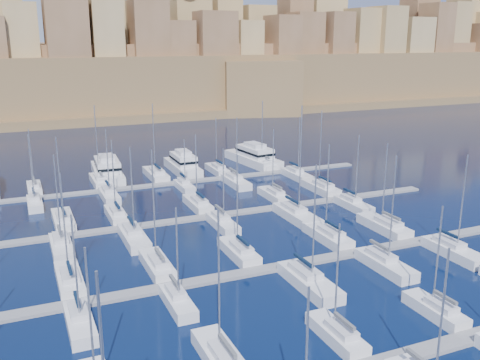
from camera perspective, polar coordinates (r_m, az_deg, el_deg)
name	(u,v)px	position (r m, az deg, el deg)	size (l,w,h in m)	color
ground	(234,238)	(78.29, -0.69, -6.22)	(600.00, 600.00, 0.00)	black
pontoon_mid_near	(270,268)	(68.15, 3.24, -9.40)	(84.00, 2.00, 0.40)	slate
pontoon_mid_far	(210,216)	(86.99, -3.22, -3.90)	(84.00, 2.00, 0.40)	slate
pontoon_far	(172,183)	(107.05, -7.28, -0.37)	(84.00, 2.00, 0.40)	slate
sailboat_2	(222,358)	(49.99, -1.92, -18.47)	(2.76, 9.21, 14.79)	silver
sailboat_3	(337,334)	(54.18, 10.31, -15.89)	(2.38, 7.94, 12.12)	silver
sailboat_4	(436,310)	(61.02, 20.16, -12.89)	(2.34, 7.81, 12.30)	silver
sailboat_13	(70,279)	(66.99, -17.72, -10.08)	(2.75, 9.16, 13.86)	silver
sailboat_14	(157,265)	(68.42, -8.80, -8.95)	(2.71, 9.02, 15.66)	silver
sailboat_15	(239,251)	(71.70, -0.11, -7.63)	(2.73, 9.10, 14.01)	silver
sailboat_16	(328,236)	(78.12, 9.34, -5.88)	(2.92, 9.74, 14.32)	silver
sailboat_17	(384,226)	(83.82, 15.14, -4.76)	(3.00, 10.00, 13.69)	silver
sailboat_19	(80,322)	(57.61, -16.72, -14.32)	(2.49, 8.29, 12.55)	silver
sailboat_20	(178,301)	(59.54, -6.67, -12.74)	(2.28, 7.60, 11.80)	silver
sailboat_21	(309,281)	(63.94, 7.37, -10.67)	(3.14, 10.48, 15.18)	silver
sailboat_22	(385,264)	(70.33, 15.22, -8.64)	(2.83, 9.42, 15.14)	silver
sailboat_23	(453,251)	(77.34, 21.81, -7.02)	(2.88, 9.60, 14.30)	silver
sailboat_25	(63,220)	(87.82, -18.32, -4.10)	(2.92, 9.73, 14.12)	silver
sailboat_26	(116,215)	(88.17, -13.04, -3.65)	(2.56, 8.53, 13.16)	silver
sailboat_27	(198,204)	(91.62, -4.50, -2.58)	(2.71, 9.05, 13.02)	silver
sailboat_28	(274,195)	(96.75, 3.63, -1.61)	(2.57, 8.57, 13.00)	silver
sailboat_29	(321,188)	(102.26, 8.60, -0.82)	(3.03, 10.09, 15.61)	silver
sailboat_31	(61,246)	(77.30, -18.51, -6.73)	(2.68, 8.93, 13.95)	silver
sailboat_32	(134,237)	(78.10, -11.27, -5.98)	(2.93, 9.78, 14.29)	silver
sailboat_33	(222,223)	(82.28, -1.88, -4.61)	(2.58, 8.59, 12.77)	silver
sailboat_34	(297,215)	(86.22, 6.06, -3.71)	(3.32, 11.07, 18.67)	silver
sailboat_35	(353,204)	(93.22, 11.98, -2.57)	(2.58, 8.61, 13.10)	silver
sailboat_37	(34,188)	(108.06, -21.08, -0.84)	(2.47, 8.22, 12.26)	silver
sailboat_38	(100,181)	(109.65, -14.73, -0.07)	(2.87, 9.55, 15.99)	silver
sailboat_39	(156,174)	(112.31, -8.95, 0.60)	(3.20, 10.66, 15.68)	silver
sailboat_40	(217,170)	(115.30, -2.43, 1.12)	(2.63, 8.75, 12.17)	silver
sailboat_41	(263,164)	(119.97, 2.47, 1.69)	(2.90, 9.65, 15.16)	silver
sailboat_43	(35,203)	(98.53, -21.05, -2.31)	(2.38, 7.95, 13.09)	silver
sailboat_44	(109,195)	(99.19, -13.77, -1.60)	(2.65, 8.83, 13.25)	silver
sailboat_45	(185,186)	(102.90, -5.93, -0.67)	(2.27, 7.58, 10.22)	silver
sailboat_46	(236,182)	(105.40, -0.45, -0.18)	(2.85, 9.50, 13.84)	silver
sailboat_47	(297,175)	(111.35, 6.08, 0.56)	(2.81, 9.35, 13.19)	silver
motor_yacht_b	(107,170)	(113.90, -13.97, 1.03)	(6.46, 17.99, 5.25)	silver
motor_yacht_c	(183,164)	(116.15, -6.11, 1.66)	(4.65, 15.04, 5.25)	silver
motor_yacht_d	(254,156)	(123.40, 1.46, 2.53)	(7.41, 18.22, 5.25)	silver
fortified_city	(83,73)	(224.84, -16.41, 10.92)	(460.00, 108.95, 59.52)	brown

